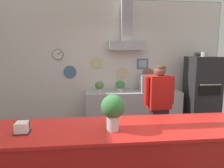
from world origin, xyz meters
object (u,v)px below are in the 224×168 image
object	(u,v)px
pizza_oven	(202,94)
shop_worker	(159,107)
basil_vase	(113,110)
napkin_holder	(22,128)
potted_thyme	(120,85)
espresso_machine	(150,83)
potted_oregano	(99,86)

from	to	relation	value
pizza_oven	shop_worker	size ratio (longest dim) A/B	1.13
basil_vase	napkin_holder	size ratio (longest dim) A/B	2.44
shop_worker	potted_thyme	distance (m)	1.40
espresso_machine	napkin_holder	distance (m)	3.30
potted_thyme	napkin_holder	bearing A→B (deg)	-116.47
potted_thyme	potted_oregano	bearing A→B (deg)	-177.35
basil_vase	potted_oregano	bearing A→B (deg)	90.13
potted_thyme	basil_vase	size ratio (longest dim) A/B	0.72
espresso_machine	potted_thyme	bearing A→B (deg)	176.82
shop_worker	basil_vase	world-z (taller)	shop_worker
shop_worker	napkin_holder	bearing A→B (deg)	31.71
shop_worker	espresso_machine	size ratio (longest dim) A/B	3.30
espresso_machine	napkin_holder	bearing A→B (deg)	-127.52
potted_thyme	napkin_holder	distance (m)	2.97
shop_worker	pizza_oven	bearing A→B (deg)	-147.05
potted_oregano	napkin_holder	bearing A→B (deg)	-107.96
potted_oregano	basil_vase	xyz separation A→B (m)	(0.01, -2.67, 0.21)
pizza_oven	potted_thyme	size ratio (longest dim) A/B	6.94
pizza_oven	shop_worker	distance (m)	1.73
napkin_holder	potted_oregano	bearing A→B (deg)	72.04
pizza_oven	potted_oregano	xyz separation A→B (m)	(-2.30, 0.21, 0.18)
shop_worker	espresso_machine	distance (m)	1.30
pizza_oven	shop_worker	world-z (taller)	pizza_oven
basil_vase	shop_worker	bearing A→B (deg)	56.01
potted_thyme	basil_vase	world-z (taller)	basil_vase
napkin_holder	espresso_machine	bearing A→B (deg)	52.48
shop_worker	napkin_holder	xyz separation A→B (m)	(-1.80, -1.36, 0.22)
potted_oregano	potted_thyme	bearing A→B (deg)	2.65
pizza_oven	shop_worker	xyz separation A→B (m)	(-1.36, -1.07, 0.01)
espresso_machine	basil_vase	bearing A→B (deg)	-113.46
espresso_machine	napkin_holder	xyz separation A→B (m)	(-2.01, -2.62, 0.00)
potted_oregano	napkin_holder	size ratio (longest dim) A/B	1.67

